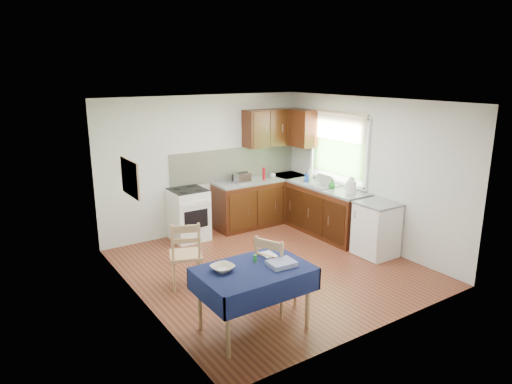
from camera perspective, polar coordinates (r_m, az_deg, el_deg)
floor at (r=7.08m, az=1.79°, el=-9.36°), size 4.20×4.20×0.00m
ceiling at (r=6.47m, az=1.97°, el=11.28°), size 4.00×4.20×0.02m
wall_back at (r=8.42m, az=-6.43°, el=3.45°), size 4.00×0.02×2.50m
wall_front at (r=5.17m, az=15.49°, el=-4.37°), size 4.00×0.02×2.50m
wall_left at (r=5.78m, az=-14.53°, el=-2.26°), size 0.02×4.20×2.50m
wall_right at (r=7.96m, az=13.71°, el=2.45°), size 0.02×4.20×2.50m
base_cabinets at (r=8.64m, az=4.35°, el=-1.81°), size 1.90×2.30×0.86m
worktop_back at (r=8.77m, az=0.65°, el=1.53°), size 1.90×0.60×0.04m
worktop_right at (r=8.29m, az=8.86°, el=0.55°), size 0.60×1.70×0.04m
worktop_corner at (r=9.14m, az=4.03°, el=2.05°), size 0.60×0.60×0.04m
splashback at (r=8.73m, az=-2.58°, el=3.60°), size 2.70×0.02×0.60m
upper_cabinets at (r=8.87m, az=3.23°, el=8.03°), size 1.20×0.85×0.70m
stove at (r=8.14m, az=-8.43°, el=-2.76°), size 0.60×0.61×0.92m
window at (r=8.35m, az=10.23°, el=6.01°), size 0.04×1.48×1.26m
fridge at (r=7.61m, az=14.81°, el=-4.53°), size 0.58×0.60×0.89m
corkboard at (r=5.98m, az=-15.44°, el=1.71°), size 0.04×0.62×0.47m
dining_table at (r=5.24m, az=-0.28°, el=-10.55°), size 1.26×0.85×0.76m
chair_far at (r=6.33m, az=-8.77°, el=-7.50°), size 0.56×0.56×0.97m
chair_near at (r=5.70m, az=2.32°, el=-9.85°), size 0.58×0.58×0.99m
toaster at (r=8.40m, az=-1.69°, el=1.76°), size 0.28×0.17×0.22m
sandwich_press at (r=8.55m, az=-1.78°, el=1.87°), size 0.28×0.24×0.16m
sauce_bottle at (r=8.64m, az=0.99°, el=2.28°), size 0.05×0.05×0.24m
yellow_packet at (r=8.76m, az=-1.24°, el=2.13°), size 0.12×0.10×0.14m
dish_rack at (r=8.28m, az=8.67°, el=0.88°), size 0.47×0.36×0.22m
kettle at (r=7.86m, az=11.81°, el=0.75°), size 0.17×0.17×0.29m
cup at (r=8.85m, az=2.09°, el=2.07°), size 0.14×0.14×0.09m
soap_bottle_a at (r=8.57m, az=6.74°, el=2.24°), size 0.16×0.16×0.29m
soap_bottle_b at (r=8.57m, az=6.35°, el=1.93°), size 0.12×0.12×0.19m
soap_bottle_c at (r=8.11m, az=9.48°, el=0.93°), size 0.17×0.17×0.16m
plate_bowl at (r=5.14m, az=-4.20°, el=-9.45°), size 0.28×0.28×0.06m
book at (r=5.50m, az=0.86°, el=-7.99°), size 0.17×0.22×0.02m
spice_jar at (r=5.34m, az=-0.10°, el=-8.30°), size 0.04×0.04×0.09m
tea_towel at (r=5.26m, az=3.22°, el=-8.91°), size 0.32×0.26×0.05m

